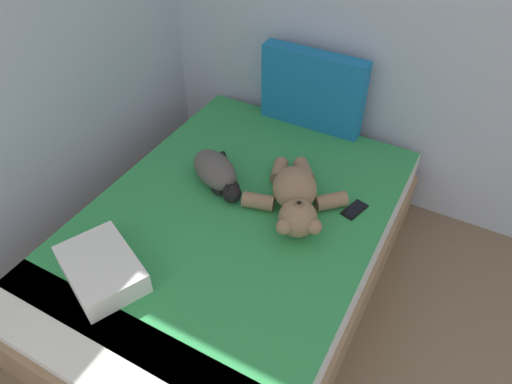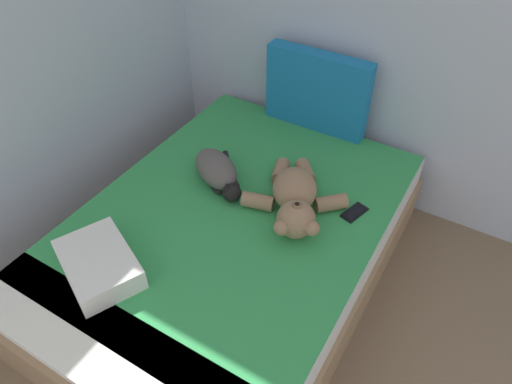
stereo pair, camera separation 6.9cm
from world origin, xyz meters
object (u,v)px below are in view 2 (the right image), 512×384
at_px(cell_phone, 354,212).
at_px(teddy_bear, 295,198).
at_px(throw_pillow, 99,264).
at_px(cat, 218,171).
at_px(bed, 233,248).
at_px(patterned_cushion, 317,92).

bearing_deg(cell_phone, teddy_bear, -152.46).
bearing_deg(throw_pillow, cell_phone, 48.36).
bearing_deg(cat, cell_phone, 11.31).
xyz_separation_m(teddy_bear, cell_phone, (0.27, 0.14, -0.08)).
bearing_deg(bed, cat, 137.03).
distance_m(patterned_cushion, teddy_bear, 0.81).
height_order(bed, throw_pillow, throw_pillow).
bearing_deg(teddy_bear, bed, -142.04).
height_order(bed, teddy_bear, teddy_bear).
xyz_separation_m(cat, throw_pillow, (-0.10, -0.79, -0.02)).
distance_m(cat, teddy_bear, 0.46).
height_order(bed, cat, cat).
xyz_separation_m(cell_phone, throw_pillow, (-0.83, -0.94, 0.05)).
bearing_deg(cell_phone, throw_pillow, -131.64).
bearing_deg(bed, patterned_cushion, 89.71).
bearing_deg(cat, patterned_cushion, 74.37).
height_order(bed, patterned_cushion, patterned_cushion).
relative_size(cat, throw_pillow, 1.02).
relative_size(bed, throw_pillow, 5.13).
xyz_separation_m(cat, teddy_bear, (0.46, 0.01, 0.02)).
relative_size(bed, teddy_bear, 3.34).
bearing_deg(bed, cell_phone, 32.89).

